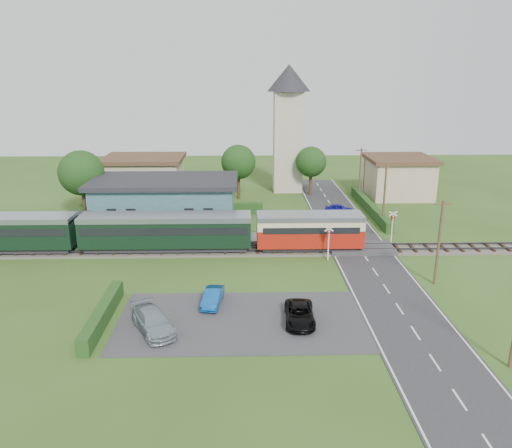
{
  "coord_description": "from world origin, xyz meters",
  "views": [
    {
      "loc": [
        -1.2,
        -43.06,
        16.47
      ],
      "look_at": [
        -0.09,
        4.0,
        2.15
      ],
      "focal_mm": 35.0,
      "sensor_mm": 36.0,
      "label": 1
    }
  ],
  "objects_px": {
    "car_park_silver": "(153,321)",
    "pedestrian_near": "(216,229)",
    "car_park_blue": "(213,297)",
    "train": "(132,231)",
    "church_tower": "(288,119)",
    "pedestrian_far": "(99,229)",
    "equipment_hut": "(78,226)",
    "crossing_signal_far": "(393,222)",
    "car_park_dark": "(300,314)",
    "crossing_signal_near": "(329,238)",
    "car_on_road": "(339,209)",
    "station_building": "(166,202)",
    "house_east": "(398,176)",
    "house_west": "(145,176)"
  },
  "relations": [
    {
      "from": "equipment_hut",
      "to": "church_tower",
      "type": "relative_size",
      "value": 0.14
    },
    {
      "from": "crossing_signal_far",
      "to": "pedestrian_far",
      "type": "xyz_separation_m",
      "value": [
        -29.55,
        0.8,
        -0.79
      ]
    },
    {
      "from": "station_building",
      "to": "equipment_hut",
      "type": "bearing_deg",
      "value": -144.08
    },
    {
      "from": "station_building",
      "to": "car_park_dark",
      "type": "distance_m",
      "value": 26.58
    },
    {
      "from": "car_park_blue",
      "to": "pedestrian_near",
      "type": "height_order",
      "value": "pedestrian_near"
    },
    {
      "from": "church_tower",
      "to": "pedestrian_far",
      "type": "relative_size",
      "value": 9.75
    },
    {
      "from": "car_park_silver",
      "to": "car_park_dark",
      "type": "height_order",
      "value": "car_park_silver"
    },
    {
      "from": "equipment_hut",
      "to": "car_park_dark",
      "type": "distance_m",
      "value": 27.03
    },
    {
      "from": "car_park_silver",
      "to": "pedestrian_near",
      "type": "xyz_separation_m",
      "value": [
        3.17,
        17.91,
        0.68
      ]
    },
    {
      "from": "house_west",
      "to": "crossing_signal_far",
      "type": "relative_size",
      "value": 3.3
    },
    {
      "from": "equipment_hut",
      "to": "car_park_blue",
      "type": "height_order",
      "value": "equipment_hut"
    },
    {
      "from": "crossing_signal_near",
      "to": "pedestrian_far",
      "type": "bearing_deg",
      "value": 165.93
    },
    {
      "from": "crossing_signal_far",
      "to": "equipment_hut",
      "type": "bearing_deg",
      "value": 178.54
    },
    {
      "from": "house_east",
      "to": "pedestrian_near",
      "type": "xyz_separation_m",
      "value": [
        -24.12,
        -19.44,
        -1.36
      ]
    },
    {
      "from": "car_park_dark",
      "to": "pedestrian_far",
      "type": "relative_size",
      "value": 2.35
    },
    {
      "from": "train",
      "to": "church_tower",
      "type": "distance_m",
      "value": 32.0
    },
    {
      "from": "pedestrian_near",
      "to": "crossing_signal_far",
      "type": "bearing_deg",
      "value": -169.77
    },
    {
      "from": "crossing_signal_far",
      "to": "pedestrian_far",
      "type": "bearing_deg",
      "value": 178.45
    },
    {
      "from": "station_building",
      "to": "car_park_blue",
      "type": "height_order",
      "value": "station_building"
    },
    {
      "from": "equipment_hut",
      "to": "train",
      "type": "bearing_deg",
      "value": -27.38
    },
    {
      "from": "house_west",
      "to": "car_on_road",
      "type": "bearing_deg",
      "value": -21.1
    },
    {
      "from": "train",
      "to": "pedestrian_near",
      "type": "relative_size",
      "value": 21.86
    },
    {
      "from": "house_east",
      "to": "pedestrian_near",
      "type": "relative_size",
      "value": 4.45
    },
    {
      "from": "pedestrian_far",
      "to": "house_east",
      "type": "bearing_deg",
      "value": -55.22
    },
    {
      "from": "train",
      "to": "house_east",
      "type": "distance_m",
      "value": 38.69
    },
    {
      "from": "station_building",
      "to": "church_tower",
      "type": "height_order",
      "value": "church_tower"
    },
    {
      "from": "equipment_hut",
      "to": "church_tower",
      "type": "height_order",
      "value": "church_tower"
    },
    {
      "from": "car_park_blue",
      "to": "train",
      "type": "bearing_deg",
      "value": 133.09
    },
    {
      "from": "equipment_hut",
      "to": "crossing_signal_far",
      "type": "height_order",
      "value": "crossing_signal_far"
    },
    {
      "from": "church_tower",
      "to": "pedestrian_far",
      "type": "height_order",
      "value": "church_tower"
    },
    {
      "from": "crossing_signal_near",
      "to": "crossing_signal_far",
      "type": "distance_m",
      "value": 8.65
    },
    {
      "from": "car_park_dark",
      "to": "crossing_signal_near",
      "type": "bearing_deg",
      "value": 74.72
    },
    {
      "from": "car_park_blue",
      "to": "car_park_silver",
      "type": "xyz_separation_m",
      "value": [
        -3.69,
        -3.85,
        0.11
      ]
    },
    {
      "from": "equipment_hut",
      "to": "pedestrian_far",
      "type": "xyz_separation_m",
      "value": [
        2.05,
        -0.01,
        -0.39
      ]
    },
    {
      "from": "equipment_hut",
      "to": "car_park_silver",
      "type": "distance_m",
      "value": 21.44
    },
    {
      "from": "crossing_signal_far",
      "to": "train",
      "type": "bearing_deg",
      "value": -174.62
    },
    {
      "from": "crossing_signal_far",
      "to": "car_park_blue",
      "type": "xyz_separation_m",
      "value": [
        -17.2,
        -13.89,
        -1.49
      ]
    },
    {
      "from": "church_tower",
      "to": "pedestrian_far",
      "type": "distance_m",
      "value": 32.21
    },
    {
      "from": "crossing_signal_far",
      "to": "car_on_road",
      "type": "distance_m",
      "value": 11.47
    },
    {
      "from": "house_east",
      "to": "car_on_road",
      "type": "bearing_deg",
      "value": -138.1
    },
    {
      "from": "house_east",
      "to": "crossing_signal_far",
      "type": "xyz_separation_m",
      "value": [
        -6.4,
        -19.61,
        -0.66
      ]
    },
    {
      "from": "pedestrian_far",
      "to": "car_park_silver",
      "type": "bearing_deg",
      "value": -147.81
    },
    {
      "from": "church_tower",
      "to": "crossing_signal_far",
      "type": "relative_size",
      "value": 5.37
    },
    {
      "from": "house_west",
      "to": "station_building",
      "type": "bearing_deg",
      "value": -70.35
    },
    {
      "from": "train",
      "to": "car_park_blue",
      "type": "xyz_separation_m",
      "value": [
        8.22,
        -11.5,
        -1.53
      ]
    },
    {
      "from": "pedestrian_near",
      "to": "crossing_signal_near",
      "type": "bearing_deg",
      "value": 165.5
    },
    {
      "from": "church_tower",
      "to": "house_west",
      "type": "relative_size",
      "value": 1.63
    },
    {
      "from": "car_park_dark",
      "to": "house_east",
      "type": "bearing_deg",
      "value": 67.06
    },
    {
      "from": "church_tower",
      "to": "car_on_road",
      "type": "height_order",
      "value": "church_tower"
    },
    {
      "from": "car_on_road",
      "to": "car_park_silver",
      "type": "distance_m",
      "value": 33.56
    }
  ]
}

